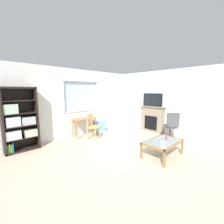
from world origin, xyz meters
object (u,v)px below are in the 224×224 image
object	(u,v)px
desk_under_window	(84,121)
tv	(152,100)
office_chair	(171,125)
plastic_drawer_unit	(100,126)
fireplace	(152,119)
sippy_cup	(166,138)
wooden_chair	(93,126)
coffee_table	(163,143)
bookshelf	(19,122)

from	to	relation	value
desk_under_window	tv	bearing A→B (deg)	-31.03
office_chair	plastic_drawer_unit	bearing A→B (deg)	113.58
fireplace	sippy_cup	world-z (taller)	fireplace
tv	wooden_chair	bearing A→B (deg)	158.68
desk_under_window	sippy_cup	size ratio (longest dim) A/B	10.49
office_chair	coffee_table	bearing A→B (deg)	-163.92
plastic_drawer_unit	office_chair	distance (m)	2.84
bookshelf	coffee_table	distance (m)	4.07
desk_under_window	fireplace	xyz separation A→B (m)	(2.44, -1.46, -0.03)
bookshelf	plastic_drawer_unit	size ratio (longest dim) A/B	3.96
bookshelf	plastic_drawer_unit	xyz separation A→B (m)	(2.93, -0.06, -0.62)
desk_under_window	plastic_drawer_unit	distance (m)	0.87
tv	office_chair	xyz separation A→B (m)	(-0.50, -1.08, -0.80)
fireplace	coffee_table	bearing A→B (deg)	-142.36
plastic_drawer_unit	desk_under_window	bearing A→B (deg)	-176.40
desk_under_window	wooden_chair	distance (m)	0.53
plastic_drawer_unit	fireplace	world-z (taller)	fireplace
wooden_chair	plastic_drawer_unit	distance (m)	0.99
coffee_table	plastic_drawer_unit	bearing A→B (deg)	84.59
bookshelf	fireplace	distance (m)	4.84
plastic_drawer_unit	bookshelf	bearing A→B (deg)	178.80
desk_under_window	coffee_table	world-z (taller)	desk_under_window
desk_under_window	fireplace	size ratio (longest dim) A/B	0.83
fireplace	tv	distance (m)	0.81
bookshelf	coffee_table	xyz separation A→B (m)	(2.64, -3.05, -0.50)
plastic_drawer_unit	fireplace	size ratio (longest dim) A/B	0.41
fireplace	tv	size ratio (longest dim) A/B	1.33
wooden_chair	sippy_cup	world-z (taller)	wooden_chair
plastic_drawer_unit	fireplace	xyz separation A→B (m)	(1.64, -1.51, 0.32)
plastic_drawer_unit	office_chair	bearing A→B (deg)	-66.42
desk_under_window	plastic_drawer_unit	world-z (taller)	desk_under_window
bookshelf	office_chair	xyz separation A→B (m)	(4.05, -2.65, -0.30)
tv	office_chair	size ratio (longest dim) A/B	0.86
desk_under_window	sippy_cup	bearing A→B (deg)	-76.37
sippy_cup	office_chair	bearing A→B (deg)	18.23
desk_under_window	office_chair	xyz separation A→B (m)	(1.92, -2.53, -0.02)
plastic_drawer_unit	sippy_cup	distance (m)	2.99
desk_under_window	wooden_chair	xyz separation A→B (m)	(0.01, -0.52, -0.12)
desk_under_window	coffee_table	xyz separation A→B (m)	(0.51, -2.94, -0.22)
bookshelf	wooden_chair	xyz separation A→B (m)	(2.15, -0.63, -0.39)
coffee_table	sippy_cup	distance (m)	0.22
wooden_chair	coffee_table	distance (m)	2.48
tv	desk_under_window	bearing A→B (deg)	148.97
bookshelf	coffee_table	world-z (taller)	bookshelf
bookshelf	desk_under_window	world-z (taller)	bookshelf
bookshelf	sippy_cup	distance (m)	4.18
plastic_drawer_unit	sippy_cup	size ratio (longest dim) A/B	5.19
bookshelf	sippy_cup	bearing A→B (deg)	-46.96
bookshelf	fireplace	world-z (taller)	bookshelf
plastic_drawer_unit	wooden_chair	bearing A→B (deg)	-143.99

